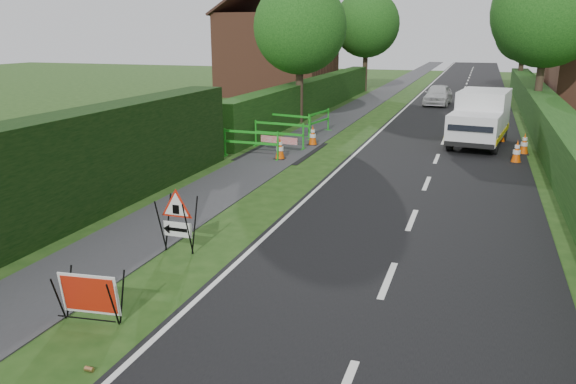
# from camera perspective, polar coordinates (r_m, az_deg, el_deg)

# --- Properties ---
(ground) EXTENTS (120.00, 120.00, 0.00)m
(ground) POSITION_cam_1_polar(r_m,az_deg,el_deg) (9.99, -5.32, -9.32)
(ground) COLOR #1D3F12
(ground) RESTS_ON ground
(road_surface) EXTENTS (6.00, 90.00, 0.02)m
(road_surface) POSITION_cam_1_polar(r_m,az_deg,el_deg) (43.45, 17.36, 9.59)
(road_surface) COLOR black
(road_surface) RESTS_ON ground
(footpath) EXTENTS (2.00, 90.00, 0.02)m
(footpath) POSITION_cam_1_polar(r_m,az_deg,el_deg) (43.95, 10.08, 10.12)
(footpath) COLOR #2D2D30
(footpath) RESTS_ON ground
(hedge_west_near) EXTENTS (1.10, 18.00, 2.50)m
(hedge_west_near) POSITION_cam_1_polar(r_m,az_deg,el_deg) (12.75, -26.39, -5.29)
(hedge_west_near) COLOR black
(hedge_west_near) RESTS_ON ground
(hedge_west_far) EXTENTS (1.00, 24.00, 1.80)m
(hedge_west_far) POSITION_cam_1_polar(r_m,az_deg,el_deg) (31.75, 2.69, 8.20)
(hedge_west_far) COLOR #14380F
(hedge_west_far) RESTS_ON ground
(hedge_east) EXTENTS (1.20, 50.00, 1.50)m
(hedge_east) POSITION_cam_1_polar(r_m,az_deg,el_deg) (24.74, 24.98, 4.53)
(hedge_east) COLOR #14380F
(hedge_east) RESTS_ON ground
(house_west) EXTENTS (7.50, 7.40, 7.88)m
(house_west) POSITION_cam_1_polar(r_m,az_deg,el_deg) (40.65, -0.97, 14.00)
(house_west) COLOR brown
(house_west) RESTS_ON ground
(tree_nw) EXTENTS (4.40, 4.40, 6.70)m
(tree_nw) POSITION_cam_1_polar(r_m,az_deg,el_deg) (27.53, 1.21, 16.39)
(tree_nw) COLOR #2D2116
(tree_nw) RESTS_ON ground
(tree_ne) EXTENTS (5.20, 5.20, 7.79)m
(tree_ne) POSITION_cam_1_polar(r_m,az_deg,el_deg) (30.35, 24.89, 16.25)
(tree_ne) COLOR #2D2116
(tree_ne) RESTS_ON ground
(tree_fw) EXTENTS (4.80, 4.80, 7.24)m
(tree_fw) POSITION_cam_1_polar(r_m,az_deg,el_deg) (43.05, 7.99, 16.53)
(tree_fw) COLOR #2D2116
(tree_fw) RESTS_ON ground
(tree_fe) EXTENTS (4.20, 4.20, 6.33)m
(tree_fe) POSITION_cam_1_polar(r_m,az_deg,el_deg) (46.29, 22.92, 14.67)
(tree_fe) COLOR #2D2116
(tree_fe) RESTS_ON ground
(red_rect_sign) EXTENTS (0.98, 0.67, 0.79)m
(red_rect_sign) POSITION_cam_1_polar(r_m,az_deg,el_deg) (9.06, -19.53, -9.85)
(red_rect_sign) COLOR black
(red_rect_sign) RESTS_ON ground
(triangle_sign) EXTENTS (0.77, 0.77, 1.12)m
(triangle_sign) POSITION_cam_1_polar(r_m,az_deg,el_deg) (11.25, -11.39, -2.40)
(triangle_sign) COLOR black
(triangle_sign) RESTS_ON ground
(works_van) EXTENTS (2.34, 4.73, 2.07)m
(works_van) POSITION_cam_1_polar(r_m,az_deg,el_deg) (23.11, 18.97, 7.21)
(works_van) COLOR silver
(works_van) RESTS_ON ground
(traffic_cone_0) EXTENTS (0.38, 0.38, 0.79)m
(traffic_cone_0) POSITION_cam_1_polar(r_m,az_deg,el_deg) (20.41, 22.22, 3.83)
(traffic_cone_0) COLOR black
(traffic_cone_0) RESTS_ON ground
(traffic_cone_1) EXTENTS (0.38, 0.38, 0.79)m
(traffic_cone_1) POSITION_cam_1_polar(r_m,az_deg,el_deg) (21.99, 22.88, 4.55)
(traffic_cone_1) COLOR black
(traffic_cone_1) RESTS_ON ground
(traffic_cone_2) EXTENTS (0.38, 0.38, 0.79)m
(traffic_cone_2) POSITION_cam_1_polar(r_m,az_deg,el_deg) (24.11, 20.86, 5.66)
(traffic_cone_2) COLOR black
(traffic_cone_2) RESTS_ON ground
(traffic_cone_3) EXTENTS (0.38, 0.38, 0.79)m
(traffic_cone_3) POSITION_cam_1_polar(r_m,az_deg,el_deg) (19.46, -0.83, 4.47)
(traffic_cone_3) COLOR black
(traffic_cone_3) RESTS_ON ground
(traffic_cone_4) EXTENTS (0.38, 0.38, 0.79)m
(traffic_cone_4) POSITION_cam_1_polar(r_m,az_deg,el_deg) (21.97, 2.53, 5.78)
(traffic_cone_4) COLOR black
(traffic_cone_4) RESTS_ON ground
(ped_barrier_0) EXTENTS (2.06, 0.38, 1.00)m
(ped_barrier_0) POSITION_cam_1_polar(r_m,az_deg,el_deg) (19.62, -3.79, 5.24)
(ped_barrier_0) COLOR #1C9B1D
(ped_barrier_0) RESTS_ON ground
(ped_barrier_1) EXTENTS (2.08, 0.55, 1.00)m
(ped_barrier_1) POSITION_cam_1_polar(r_m,az_deg,el_deg) (21.42, -0.91, 6.18)
(ped_barrier_1) COLOR #1C9B1D
(ped_barrier_1) RESTS_ON ground
(ped_barrier_2) EXTENTS (2.09, 0.79, 1.00)m
(ped_barrier_2) POSITION_cam_1_polar(r_m,az_deg,el_deg) (23.53, 0.10, 7.06)
(ped_barrier_2) COLOR #1C9B1D
(ped_barrier_2) RESTS_ON ground
(ped_barrier_3) EXTENTS (0.66, 2.09, 1.00)m
(ped_barrier_3) POSITION_cam_1_polar(r_m,az_deg,el_deg) (24.42, 3.17, 7.36)
(ped_barrier_3) COLOR #1C9B1D
(ped_barrier_3) RESTS_ON ground
(redwhite_plank) EXTENTS (1.49, 0.24, 0.25)m
(redwhite_plank) POSITION_cam_1_polar(r_m,az_deg,el_deg) (20.76, -0.93, 4.09)
(redwhite_plank) COLOR red
(redwhite_plank) RESTS_ON ground
(litter_can) EXTENTS (0.12, 0.07, 0.07)m
(litter_can) POSITION_cam_1_polar(r_m,az_deg,el_deg) (8.09, -19.52, -16.81)
(litter_can) COLOR #BF7F4C
(litter_can) RESTS_ON ground
(hatchback_car) EXTENTS (1.64, 3.70, 1.24)m
(hatchback_car) POSITION_cam_1_polar(r_m,az_deg,el_deg) (35.64, 15.00, 9.53)
(hatchback_car) COLOR silver
(hatchback_car) RESTS_ON ground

